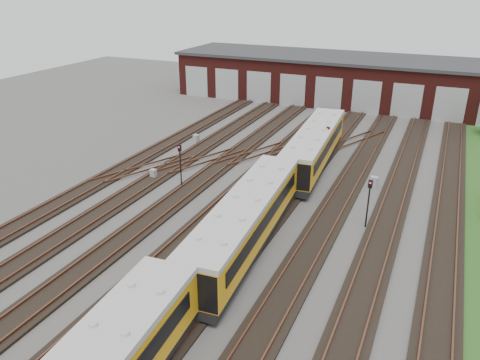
% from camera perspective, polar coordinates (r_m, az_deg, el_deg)
% --- Properties ---
extents(ground, '(120.00, 120.00, 0.00)m').
position_cam_1_polar(ground, '(34.15, -0.52, -5.36)').
color(ground, '#413E3C').
rests_on(ground, ground).
extents(track_network, '(30.40, 70.00, 0.33)m').
position_cam_1_polar(track_network, '(34.63, -0.37, -4.72)').
color(track_network, black).
rests_on(track_network, ground).
extents(maintenance_shed, '(51.00, 12.50, 6.35)m').
position_cam_1_polar(maintenance_shed, '(69.59, 13.62, 11.81)').
color(maintenance_shed, '#4D1613').
rests_on(maintenance_shed, ground).
extents(metro_train, '(3.97, 48.12, 3.30)m').
position_cam_1_polar(metro_train, '(30.26, 0.75, -5.04)').
color(metro_train, black).
rests_on(metro_train, ground).
extents(signal_mast_0, '(0.30, 0.29, 3.79)m').
position_cam_1_polar(signal_mast_0, '(39.43, -7.30, 2.38)').
color(signal_mast_0, black).
rests_on(signal_mast_0, ground).
extents(signal_mast_1, '(0.28, 0.27, 3.42)m').
position_cam_1_polar(signal_mast_1, '(36.42, 3.67, 0.32)').
color(signal_mast_1, black).
rests_on(signal_mast_1, ground).
extents(signal_mast_2, '(0.32, 0.31, 3.84)m').
position_cam_1_polar(signal_mast_2, '(44.43, 10.57, 4.64)').
color(signal_mast_2, black).
rests_on(signal_mast_2, ground).
extents(signal_mast_3, '(0.29, 0.27, 3.65)m').
position_cam_1_polar(signal_mast_3, '(33.91, 15.43, -2.07)').
color(signal_mast_3, black).
rests_on(signal_mast_3, ground).
extents(relay_cabinet_0, '(0.53, 0.44, 0.85)m').
position_cam_1_polar(relay_cabinet_0, '(42.26, -10.51, 0.74)').
color(relay_cabinet_0, '#9B9FA0').
rests_on(relay_cabinet_0, ground).
extents(relay_cabinet_1, '(0.68, 0.62, 0.95)m').
position_cam_1_polar(relay_cabinet_1, '(50.83, -5.36, 5.01)').
color(relay_cabinet_1, '#9B9FA0').
rests_on(relay_cabinet_1, ground).
extents(relay_cabinet_2, '(0.72, 0.63, 1.06)m').
position_cam_1_polar(relay_cabinet_2, '(45.94, 5.85, 3.04)').
color(relay_cabinet_2, '#9B9FA0').
rests_on(relay_cabinet_2, ground).
extents(relay_cabinet_3, '(0.61, 0.55, 0.86)m').
position_cam_1_polar(relay_cabinet_3, '(50.75, 11.43, 4.56)').
color(relay_cabinet_3, '#9B9FA0').
rests_on(relay_cabinet_3, ground).
extents(relay_cabinet_4, '(0.61, 0.52, 0.99)m').
position_cam_1_polar(relay_cabinet_4, '(41.25, 16.00, -0.28)').
color(relay_cabinet_4, '#9B9FA0').
rests_on(relay_cabinet_4, ground).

